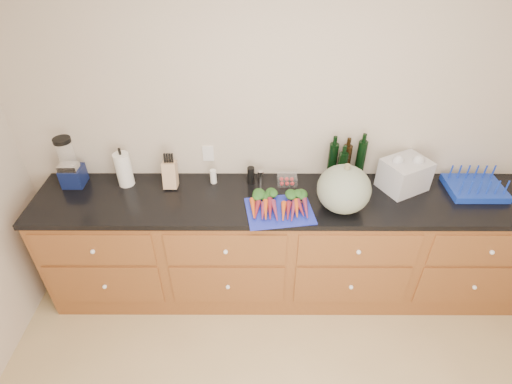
{
  "coord_description": "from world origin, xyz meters",
  "views": [
    {
      "loc": [
        -0.24,
        -0.94,
        2.65
      ],
      "look_at": [
        -0.24,
        1.2,
        1.06
      ],
      "focal_mm": 28.0,
      "sensor_mm": 36.0,
      "label": 1
    }
  ],
  "objects_px": {
    "paper_towel": "(124,169)",
    "carrots": "(279,204)",
    "knife_block": "(170,175)",
    "cutting_board": "(279,211)",
    "blender_appliance": "(70,165)",
    "dish_rack": "(475,186)",
    "squash": "(344,189)",
    "tomato_box": "(287,180)"
  },
  "relations": [
    {
      "from": "tomato_box",
      "to": "dish_rack",
      "type": "height_order",
      "value": "dish_rack"
    },
    {
      "from": "knife_block",
      "to": "squash",
      "type": "bearing_deg",
      "value": -12.27
    },
    {
      "from": "paper_towel",
      "to": "tomato_box",
      "type": "bearing_deg",
      "value": 0.48
    },
    {
      "from": "squash",
      "to": "knife_block",
      "type": "height_order",
      "value": "squash"
    },
    {
      "from": "paper_towel",
      "to": "cutting_board",
      "type": "bearing_deg",
      "value": -16.05
    },
    {
      "from": "paper_towel",
      "to": "squash",
      "type": "bearing_deg",
      "value": -10.37
    },
    {
      "from": "blender_appliance",
      "to": "cutting_board",
      "type": "bearing_deg",
      "value": -12.04
    },
    {
      "from": "cutting_board",
      "to": "knife_block",
      "type": "bearing_deg",
      "value": 158.9
    },
    {
      "from": "carrots",
      "to": "paper_towel",
      "type": "relative_size",
      "value": 1.54
    },
    {
      "from": "squash",
      "to": "blender_appliance",
      "type": "bearing_deg",
      "value": 171.71
    },
    {
      "from": "paper_towel",
      "to": "knife_block",
      "type": "relative_size",
      "value": 1.32
    },
    {
      "from": "squash",
      "to": "knife_block",
      "type": "distance_m",
      "value": 1.23
    },
    {
      "from": "cutting_board",
      "to": "carrots",
      "type": "bearing_deg",
      "value": 90.0
    },
    {
      "from": "tomato_box",
      "to": "blender_appliance",
      "type": "bearing_deg",
      "value": -179.56
    },
    {
      "from": "blender_appliance",
      "to": "squash",
      "type": "bearing_deg",
      "value": -8.29
    },
    {
      "from": "squash",
      "to": "paper_towel",
      "type": "bearing_deg",
      "value": 169.63
    },
    {
      "from": "carrots",
      "to": "knife_block",
      "type": "bearing_deg",
      "value": 161.38
    },
    {
      "from": "cutting_board",
      "to": "blender_appliance",
      "type": "bearing_deg",
      "value": 167.96
    },
    {
      "from": "squash",
      "to": "cutting_board",
      "type": "bearing_deg",
      "value": -174.67
    },
    {
      "from": "cutting_board",
      "to": "knife_block",
      "type": "height_order",
      "value": "knife_block"
    },
    {
      "from": "carrots",
      "to": "paper_towel",
      "type": "height_order",
      "value": "paper_towel"
    },
    {
      "from": "paper_towel",
      "to": "dish_rack",
      "type": "height_order",
      "value": "paper_towel"
    },
    {
      "from": "blender_appliance",
      "to": "dish_rack",
      "type": "relative_size",
      "value": 0.99
    },
    {
      "from": "squash",
      "to": "paper_towel",
      "type": "height_order",
      "value": "squash"
    },
    {
      "from": "blender_appliance",
      "to": "knife_block",
      "type": "xyz_separation_m",
      "value": [
        0.71,
        -0.02,
        -0.07
      ]
    },
    {
      "from": "paper_towel",
      "to": "tomato_box",
      "type": "height_order",
      "value": "paper_towel"
    },
    {
      "from": "knife_block",
      "to": "cutting_board",
      "type": "bearing_deg",
      "value": -21.1
    },
    {
      "from": "carrots",
      "to": "paper_towel",
      "type": "xyz_separation_m",
      "value": [
        -1.11,
        0.28,
        0.09
      ]
    },
    {
      "from": "paper_towel",
      "to": "tomato_box",
      "type": "xyz_separation_m",
      "value": [
        1.18,
        0.01,
        -0.09
      ]
    },
    {
      "from": "carrots",
      "to": "tomato_box",
      "type": "relative_size",
      "value": 2.73
    },
    {
      "from": "dish_rack",
      "to": "blender_appliance",
      "type": "bearing_deg",
      "value": 178.46
    },
    {
      "from": "squash",
      "to": "blender_appliance",
      "type": "height_order",
      "value": "blender_appliance"
    },
    {
      "from": "paper_towel",
      "to": "carrots",
      "type": "bearing_deg",
      "value": -14.23
    },
    {
      "from": "cutting_board",
      "to": "dish_rack",
      "type": "distance_m",
      "value": 1.43
    },
    {
      "from": "dish_rack",
      "to": "paper_towel",
      "type": "bearing_deg",
      "value": 178.19
    },
    {
      "from": "squash",
      "to": "dish_rack",
      "type": "height_order",
      "value": "squash"
    },
    {
      "from": "carrots",
      "to": "blender_appliance",
      "type": "bearing_deg",
      "value": 169.37
    },
    {
      "from": "cutting_board",
      "to": "tomato_box",
      "type": "height_order",
      "value": "tomato_box"
    },
    {
      "from": "knife_block",
      "to": "dish_rack",
      "type": "bearing_deg",
      "value": -1.57
    },
    {
      "from": "dish_rack",
      "to": "knife_block",
      "type": "bearing_deg",
      "value": 178.43
    },
    {
      "from": "carrots",
      "to": "blender_appliance",
      "type": "height_order",
      "value": "blender_appliance"
    },
    {
      "from": "tomato_box",
      "to": "squash",
      "type": "bearing_deg",
      "value": -39.61
    }
  ]
}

